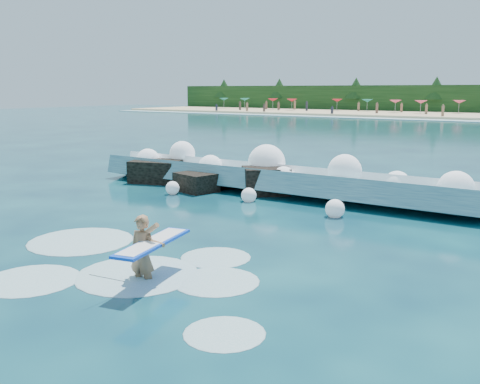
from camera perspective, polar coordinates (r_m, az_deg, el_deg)
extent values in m
plane|color=#07263A|center=(15.65, -8.72, -4.89)|extent=(200.00, 200.00, 0.00)
cube|color=teal|center=(22.20, 3.35, 1.02)|extent=(16.86, 2.57, 1.41)
cube|color=silver|center=(22.82, 4.39, 2.34)|extent=(16.86, 1.19, 0.66)
cube|color=black|center=(25.06, -8.91, 2.01)|extent=(2.60, 2.26, 1.18)
cube|color=black|center=(22.54, -4.69, 0.88)|extent=(1.89, 1.62, 0.91)
cube|color=black|center=(21.96, 2.78, 0.98)|extent=(2.33, 2.30, 1.28)
imported|color=#976A46|center=(12.17, -10.36, -6.62)|extent=(0.71, 0.52, 1.80)
cube|color=blue|center=(11.93, -9.28, -5.39)|extent=(1.09, 2.53, 0.06)
cube|color=white|center=(11.93, -9.28, -5.32)|extent=(0.94, 2.31, 0.06)
cylinder|color=black|center=(11.31, -13.97, -8.90)|extent=(0.01, 0.91, 0.43)
sphere|color=white|center=(26.02, -9.79, 3.33)|extent=(1.14, 1.14, 1.14)
sphere|color=white|center=(25.69, -6.17, 4.07)|extent=(1.22, 1.22, 1.22)
sphere|color=white|center=(23.87, -3.17, 2.65)|extent=(1.11, 1.11, 1.11)
sphere|color=white|center=(22.92, 2.85, 3.09)|extent=(1.61, 1.61, 1.61)
sphere|color=white|center=(21.57, 4.69, 1.51)|extent=(0.93, 0.93, 0.93)
sphere|color=white|center=(20.79, 11.10, 2.20)|extent=(1.29, 1.29, 1.29)
sphere|color=white|center=(20.66, 16.39, 0.80)|extent=(0.99, 0.99, 0.99)
sphere|color=white|center=(19.36, 22.02, 0.29)|extent=(1.23, 1.23, 1.23)
sphere|color=white|center=(21.97, -7.21, 0.42)|extent=(0.56, 0.56, 0.56)
sphere|color=white|center=(20.43, 0.94, -0.37)|extent=(0.59, 0.59, 0.59)
sphere|color=white|center=(18.23, 10.10, -1.79)|extent=(0.66, 0.66, 0.66)
ellipsoid|color=silver|center=(12.74, -10.95, -8.66)|extent=(2.88, 2.88, 0.14)
ellipsoid|color=silver|center=(13.04, -21.44, -8.76)|extent=(2.20, 2.20, 0.11)
ellipsoid|color=silver|center=(12.11, -2.54, -9.51)|extent=(1.96, 1.96, 0.10)
ellipsoid|color=silver|center=(15.83, -16.63, -5.04)|extent=(2.96, 2.96, 0.15)
ellipsoid|color=silver|center=(13.75, -2.61, -6.99)|extent=(1.81, 1.81, 0.09)
ellipsoid|color=silver|center=(9.71, -1.68, -14.86)|extent=(1.48, 1.48, 0.07)
cone|color=#12766B|center=(112.10, -1.73, 9.87)|extent=(2.00, 2.00, 0.50)
cone|color=#12766B|center=(109.48, 0.51, 9.85)|extent=(2.00, 2.00, 0.50)
cone|color=red|center=(105.47, 3.52, 9.79)|extent=(2.00, 2.00, 0.50)
cone|color=red|center=(101.89, 5.56, 9.72)|extent=(2.00, 2.00, 0.50)
cone|color=red|center=(101.50, 10.32, 9.60)|extent=(2.00, 2.00, 0.50)
cone|color=#12766B|center=(99.77, 13.42, 9.46)|extent=(2.00, 2.00, 0.50)
cone|color=#ED456E|center=(94.66, 16.26, 9.26)|extent=(2.00, 2.00, 0.50)
cone|color=#ED456E|center=(92.00, 18.74, 9.09)|extent=(2.00, 2.00, 0.50)
cone|color=#ED456E|center=(94.87, 22.35, 8.89)|extent=(2.00, 2.00, 0.50)
cube|color=#3F332D|center=(85.61, 19.35, 8.22)|extent=(0.35, 0.22, 1.50)
cube|color=brown|center=(83.90, 20.82, 8.10)|extent=(0.35, 0.22, 1.53)
cube|color=#8C664C|center=(89.01, 7.95, 8.59)|extent=(0.35, 0.22, 1.47)
cube|color=brown|center=(89.03, 23.89, 8.01)|extent=(0.35, 0.22, 1.58)
cube|color=#3F332D|center=(96.32, 16.85, 8.61)|extent=(0.35, 0.22, 1.55)
cube|color=#8C664C|center=(90.88, 10.84, 8.75)|extent=(0.35, 0.22, 1.48)
cube|color=#3F332D|center=(96.88, 5.21, 9.04)|extent=(0.35, 0.22, 1.57)
cube|color=#262633|center=(87.39, 9.54, 8.47)|extent=(0.35, 0.22, 1.39)
cube|color=brown|center=(82.66, 22.45, 7.73)|extent=(0.35, 0.22, 1.52)
cube|color=#8C664C|center=(101.15, 0.33, 9.16)|extent=(0.35, 0.22, 1.57)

